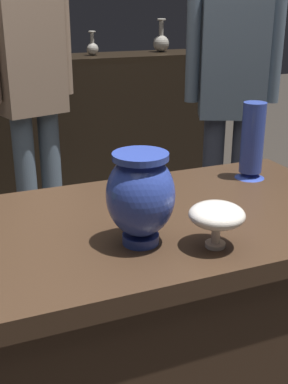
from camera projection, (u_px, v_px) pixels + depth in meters
name	position (u px, v px, depth m)	size (l,w,h in m)	color
display_plinth	(147.00, 343.00, 1.43)	(1.20, 0.64, 0.80)	#382619
back_display_shelf	(20.00, 135.00, 3.30)	(2.60, 0.40, 0.99)	black
vase_centerpiece	(141.00, 195.00, 1.11)	(0.16, 0.16, 0.22)	#2D429E
vase_tall_behind	(252.00, 143.00, 1.54)	(0.09, 0.09, 0.24)	#2D429E
vase_right_accent	(217.00, 216.00, 1.11)	(0.13, 0.13, 0.11)	silver
shelf_vase_far_right	(161.00, 42.00, 3.50)	(0.11, 0.11, 0.22)	gray
shelf_vase_center	(12.00, 44.00, 3.08)	(0.16, 0.16, 0.12)	gray
shelf_vase_right	(92.00, 48.00, 3.29)	(0.08, 0.08, 0.16)	gray
visitor_center_back	(31.00, 84.00, 2.49)	(0.45, 0.26, 1.60)	slate
visitor_near_right	(232.00, 88.00, 2.48)	(0.43, 0.30, 1.57)	#333847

